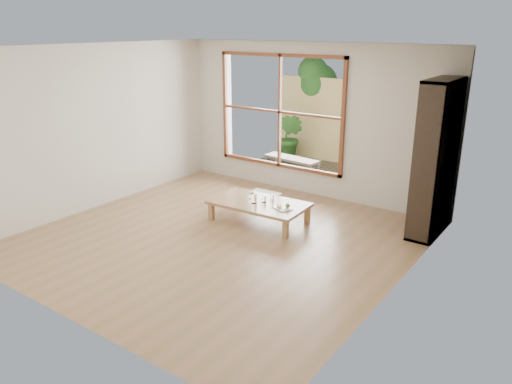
# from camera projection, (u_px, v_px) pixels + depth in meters

# --- Properties ---
(ground) EXTENTS (5.00, 5.00, 0.00)m
(ground) POSITION_uv_depth(u_px,v_px,m) (222.00, 238.00, 7.06)
(ground) COLOR #A07050
(ground) RESTS_ON ground
(low_table) EXTENTS (1.49, 0.89, 0.32)m
(low_table) POSITION_uv_depth(u_px,v_px,m) (259.00, 204.00, 7.55)
(low_table) COLOR #A88251
(low_table) RESTS_ON ground
(floor_cushion) EXTENTS (0.54, 0.54, 0.08)m
(floor_cushion) POSITION_uv_depth(u_px,v_px,m) (261.00, 197.00, 8.62)
(floor_cushion) COLOR silver
(floor_cushion) RESTS_ON ground
(bookshelf) EXTENTS (0.35, 0.99, 2.19)m
(bookshelf) POSITION_uv_depth(u_px,v_px,m) (436.00, 159.00, 6.91)
(bookshelf) COLOR #2D2219
(bookshelf) RESTS_ON ground
(glass_tall) EXTENTS (0.09, 0.09, 0.16)m
(glass_tall) POSITION_uv_depth(u_px,v_px,m) (254.00, 198.00, 7.46)
(glass_tall) COLOR silver
(glass_tall) RESTS_ON low_table
(glass_mid) EXTENTS (0.07, 0.07, 0.10)m
(glass_mid) POSITION_uv_depth(u_px,v_px,m) (264.00, 199.00, 7.51)
(glass_mid) COLOR silver
(glass_mid) RESTS_ON low_table
(glass_short) EXTENTS (0.07, 0.07, 0.08)m
(glass_short) POSITION_uv_depth(u_px,v_px,m) (272.00, 197.00, 7.62)
(glass_short) COLOR silver
(glass_short) RESTS_ON low_table
(glass_small) EXTENTS (0.06, 0.06, 0.08)m
(glass_small) POSITION_uv_depth(u_px,v_px,m) (251.00, 196.00, 7.67)
(glass_small) COLOR silver
(glass_small) RESTS_ON low_table
(food_tray) EXTENTS (0.33, 0.28, 0.09)m
(food_tray) POSITION_uv_depth(u_px,v_px,m) (283.00, 207.00, 7.26)
(food_tray) COLOR white
(food_tray) RESTS_ON low_table
(deck) EXTENTS (2.80, 2.00, 0.05)m
(deck) POSITION_uv_depth(u_px,v_px,m) (309.00, 173.00, 10.14)
(deck) COLOR #332B25
(deck) RESTS_ON ground
(garden_bench) EXTENTS (1.16, 0.45, 0.36)m
(garden_bench) POSITION_uv_depth(u_px,v_px,m) (291.00, 161.00, 9.80)
(garden_bench) COLOR #2D2219
(garden_bench) RESTS_ON deck
(bamboo_fence) EXTENTS (2.80, 0.06, 1.80)m
(bamboo_fence) POSITION_uv_depth(u_px,v_px,m) (334.00, 122.00, 10.62)
(bamboo_fence) COLOR #DABC6F
(bamboo_fence) RESTS_ON ground
(shrub_right) EXTENTS (0.91, 0.85, 0.82)m
(shrub_right) POSITION_uv_depth(u_px,v_px,m) (367.00, 150.00, 10.14)
(shrub_right) COLOR #265820
(shrub_right) RESTS_ON deck
(shrub_left) EXTENTS (0.63, 0.53, 1.04)m
(shrub_left) POSITION_uv_depth(u_px,v_px,m) (290.00, 137.00, 10.81)
(shrub_left) COLOR #265820
(shrub_left) RESTS_ON deck
(garden_tree) EXTENTS (1.04, 0.85, 2.22)m
(garden_tree) POSITION_uv_depth(u_px,v_px,m) (314.00, 84.00, 10.99)
(garden_tree) COLOR #4C3D2D
(garden_tree) RESTS_ON ground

